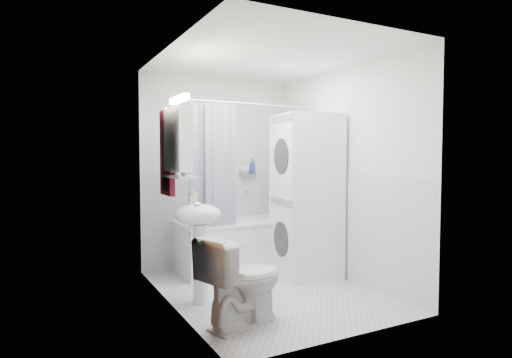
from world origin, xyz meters
name	(u,v)px	position (x,y,z in m)	size (l,w,h in m)	color
floor	(267,290)	(0.00, 0.00, 0.00)	(2.60, 2.60, 0.00)	silver
room_walls	(267,147)	(0.00, 0.00, 1.49)	(2.60, 2.60, 2.60)	silver
wainscot	(254,229)	(0.00, 0.29, 0.60)	(1.98, 2.58, 2.58)	white
door	(197,205)	(-0.95, -0.55, 1.00)	(0.05, 2.00, 2.00)	brown
bathtub	(242,242)	(0.16, 0.92, 0.34)	(1.59, 0.75, 0.61)	white
tub_spout	(245,192)	(0.36, 1.25, 0.93)	(0.04, 0.04, 0.12)	silver
curtain_rod	(254,104)	(0.16, 0.60, 2.00)	(0.02, 0.02, 1.77)	silver
shower_curtain	(213,169)	(-0.35, 0.60, 1.25)	(0.55, 0.02, 1.45)	#131B44
sink	(199,230)	(-0.75, -0.03, 0.70)	(0.44, 0.37, 1.04)	white
medicine_cabinet	(178,138)	(-0.90, 0.10, 1.57)	(0.13, 0.50, 0.71)	white
shelf	(180,177)	(-0.89, 0.10, 1.20)	(0.18, 0.54, 0.03)	silver
shower_caddy	(248,175)	(0.41, 1.24, 1.15)	(0.22, 0.06, 0.02)	silver
towel	(167,151)	(-0.94, 0.35, 1.45)	(0.07, 0.36, 0.87)	#55101E
washer_dryer	(306,196)	(0.68, 0.29, 0.94)	(0.75, 0.75, 1.87)	white
toilet	(243,280)	(-0.61, -0.69, 0.37)	(0.42, 0.75, 0.74)	white
soap_pump	(193,201)	(-0.71, 0.25, 0.95)	(0.08, 0.17, 0.08)	gray
shelf_bottle	(185,172)	(-0.89, -0.05, 1.25)	(0.07, 0.18, 0.07)	gray
shelf_cup	(176,170)	(-0.89, 0.22, 1.26)	(0.10, 0.09, 0.10)	gray
shampoo_a	(244,169)	(0.35, 1.24, 1.23)	(0.13, 0.17, 0.13)	gray
shampoo_b	(253,171)	(0.47, 1.24, 1.20)	(0.08, 0.21, 0.08)	#2848A3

